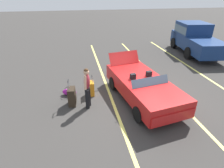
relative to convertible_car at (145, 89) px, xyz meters
The scene contains 9 objects.
ground_plane 0.62m from the convertible_car, behind, with size 80.00×80.00×0.00m, color #383533.
lot_line_near 1.43m from the convertible_car, 98.66° to the right, with size 18.00×0.12×0.01m, color #EAE066.
lot_line_mid 1.54m from the convertible_car, 97.90° to the left, with size 18.00×0.12×0.01m, color #EAE066.
convertible_car is the anchor object (origin of this frame).
suitcase_large_black 2.96m from the convertible_car, 97.39° to the right, with size 0.50×0.33×1.09m.
suitcase_medium_bright 2.35m from the convertible_car, 115.69° to the right, with size 0.40×0.26×0.91m.
duffel_bag 3.29m from the convertible_car, 110.78° to the right, with size 0.51×0.70×0.34m.
traveler_person 2.33m from the convertible_car, 92.03° to the right, with size 0.60×0.32×1.65m.
parked_pickup_truck_near 8.19m from the convertible_car, 134.04° to the left, with size 5.21×2.61×2.10m.
Camera 1 is at (6.21, -2.56, 4.15)m, focal length 29.02 mm.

